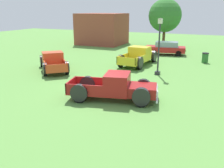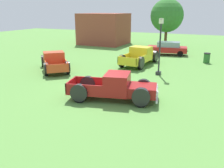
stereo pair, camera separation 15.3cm
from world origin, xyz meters
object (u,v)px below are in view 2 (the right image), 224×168
(pickup_truck_behind_right, at_px, (54,61))
(sedan_distant_a, at_px, (167,48))
(trash_can, at_px, (207,58))
(pickup_truck_foreground, at_px, (118,88))
(lamp_post_near, at_px, (160,46))
(pickup_truck_behind_left, at_px, (141,56))
(oak_tree_east, at_px, (167,16))

(pickup_truck_behind_right, height_order, sedan_distant_a, pickup_truck_behind_right)
(sedan_distant_a, height_order, trash_can, sedan_distant_a)
(pickup_truck_foreground, relative_size, lamp_post_near, 1.22)
(pickup_truck_behind_right, xyz_separation_m, lamp_post_near, (8.34, 1.93, 1.52))
(pickup_truck_behind_left, height_order, oak_tree_east, oak_tree_east)
(pickup_truck_behind_right, bearing_deg, trash_can, 35.40)
(pickup_truck_behind_left, relative_size, oak_tree_east, 0.87)
(sedan_distant_a, bearing_deg, trash_can, -33.04)
(pickup_truck_foreground, bearing_deg, oak_tree_east, 96.10)
(pickup_truck_foreground, height_order, oak_tree_east, oak_tree_east)
(pickup_truck_foreground, relative_size, pickup_truck_behind_left, 0.97)
(sedan_distant_a, xyz_separation_m, lamp_post_near, (1.35, -8.95, 1.48))
(lamp_post_near, xyz_separation_m, trash_can, (2.99, 6.13, -1.75))
(pickup_truck_foreground, relative_size, sedan_distant_a, 1.15)
(sedan_distant_a, bearing_deg, pickup_truck_behind_left, -100.81)
(lamp_post_near, bearing_deg, pickup_truck_behind_right, -166.98)
(pickup_truck_behind_left, relative_size, sedan_distant_a, 1.19)
(oak_tree_east, bearing_deg, pickup_truck_behind_left, -88.00)
(trash_can, distance_m, oak_tree_east, 10.85)
(pickup_truck_behind_left, bearing_deg, sedan_distant_a, 79.19)
(pickup_truck_foreground, bearing_deg, pickup_truck_behind_right, 150.32)
(pickup_truck_foreground, distance_m, oak_tree_east, 21.26)
(pickup_truck_foreground, xyz_separation_m, sedan_distant_a, (-0.73, 15.28, 0.03))
(pickup_truck_foreground, height_order, sedan_distant_a, pickup_truck_foreground)
(pickup_truck_behind_right, distance_m, oak_tree_east, 17.68)
(sedan_distant_a, relative_size, oak_tree_east, 0.73)
(pickup_truck_foreground, distance_m, lamp_post_near, 6.54)
(trash_can, bearing_deg, oak_tree_east, 124.77)
(pickup_truck_behind_left, xyz_separation_m, trash_can, (5.45, 2.98, -0.28))
(sedan_distant_a, distance_m, oak_tree_east, 6.67)
(pickup_truck_foreground, bearing_deg, pickup_truck_behind_left, 100.95)
(sedan_distant_a, bearing_deg, oak_tree_east, 105.05)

